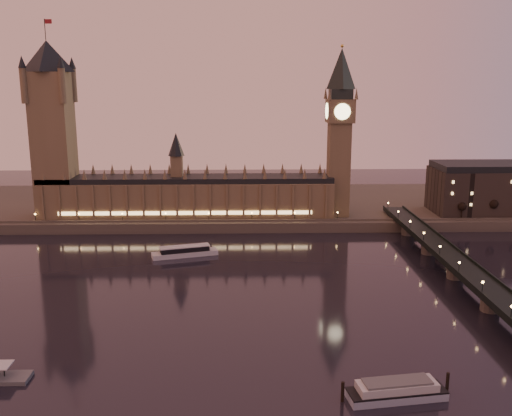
{
  "coord_description": "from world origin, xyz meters",
  "views": [
    {
      "loc": [
        -5.71,
        -227.76,
        88.97
      ],
      "look_at": [
        0.74,
        35.0,
        30.1
      ],
      "focal_mm": 40.0,
      "sensor_mm": 36.0,
      "label": 1
    }
  ],
  "objects": [
    {
      "name": "ground",
      "position": [
        0.0,
        0.0,
        0.0
      ],
      "size": [
        700.0,
        700.0,
        0.0
      ],
      "primitive_type": "plane",
      "color": "black",
      "rests_on": "ground"
    },
    {
      "name": "far_embankment",
      "position": [
        30.0,
        165.0,
        3.0
      ],
      "size": [
        560.0,
        130.0,
        6.0
      ],
      "primitive_type": "cube",
      "color": "#423D35",
      "rests_on": "ground"
    },
    {
      "name": "palace_of_westminster",
      "position": [
        -40.12,
        120.99,
        21.71
      ],
      "size": [
        180.0,
        26.62,
        52.0
      ],
      "color": "brown",
      "rests_on": "ground"
    },
    {
      "name": "victoria_tower",
      "position": [
        -120.0,
        121.0,
        65.79
      ],
      "size": [
        31.68,
        31.68,
        118.0
      ],
      "color": "brown",
      "rests_on": "ground"
    },
    {
      "name": "big_ben",
      "position": [
        53.99,
        120.99,
        63.95
      ],
      "size": [
        17.68,
        17.68,
        104.0
      ],
      "color": "brown",
      "rests_on": "ground"
    },
    {
      "name": "westminster_bridge",
      "position": [
        91.61,
        0.0,
        5.52
      ],
      "size": [
        13.2,
        260.0,
        15.3
      ],
      "color": "black",
      "rests_on": "ground"
    },
    {
      "name": "bare_tree_0",
      "position": [
        129.54,
        109.0,
        14.17
      ],
      "size": [
        5.4,
        5.4,
        10.98
      ],
      "color": "black",
      "rests_on": "ground"
    },
    {
      "name": "bare_tree_1",
      "position": [
        146.66,
        109.0,
        14.17
      ],
      "size": [
        5.4,
        5.4,
        10.98
      ],
      "color": "black",
      "rests_on": "ground"
    },
    {
      "name": "cruise_boat_a",
      "position": [
        -35.68,
        56.19,
        2.38
      ],
      "size": [
        34.52,
        16.38,
        5.41
      ],
      "rotation": [
        0.0,
        0.0,
        0.28
      ],
      "color": "silver",
      "rests_on": "ground"
    },
    {
      "name": "moored_barge",
      "position": [
        38.12,
        -81.42,
        2.54
      ],
      "size": [
        32.47,
        11.83,
        6.01
      ],
      "rotation": [
        0.0,
        0.0,
        0.14
      ],
      "color": "#9CABC6",
      "rests_on": "ground"
    }
  ]
}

